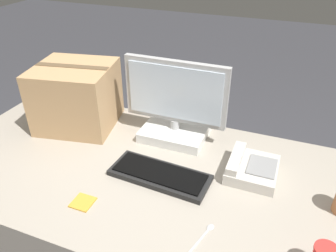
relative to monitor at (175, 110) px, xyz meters
name	(u,v)px	position (x,y,z in m)	size (l,w,h in m)	color
office_desk	(145,228)	(-0.04, -0.28, -0.51)	(1.80, 0.90, 0.73)	#A89E8E
monitor	(175,110)	(0.00, 0.00, 0.00)	(0.48, 0.24, 0.38)	white
keyboard	(160,175)	(0.05, -0.31, -0.13)	(0.41, 0.19, 0.03)	black
desk_phone	(251,168)	(0.39, -0.15, -0.12)	(0.20, 0.22, 0.08)	beige
spoon	(203,236)	(0.30, -0.53, -0.14)	(0.06, 0.17, 0.00)	silver
cardboard_box	(77,96)	(-0.49, -0.06, 0.01)	(0.42, 0.40, 0.31)	tan
sticky_note_pad	(83,202)	(-0.16, -0.54, -0.14)	(0.08, 0.08, 0.01)	gold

